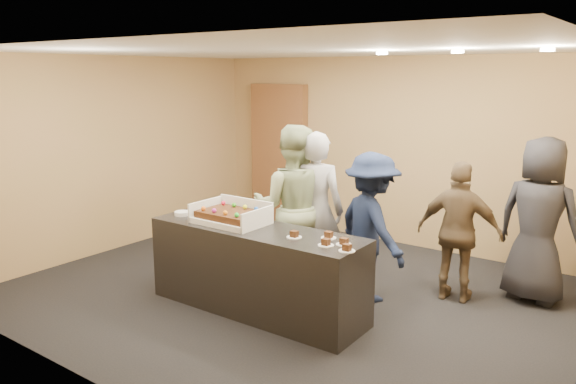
% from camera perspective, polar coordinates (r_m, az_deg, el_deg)
% --- Properties ---
extents(room, '(6.04, 6.00, 2.70)m').
position_cam_1_polar(room, '(6.16, 0.32, 1.55)').
color(room, black).
rests_on(room, ground).
extents(serving_counter, '(2.41, 0.72, 0.90)m').
position_cam_1_polar(serving_counter, '(5.94, -3.21, -7.87)').
color(serving_counter, black).
rests_on(serving_counter, floor).
extents(storage_cabinet, '(1.04, 0.15, 2.29)m').
position_cam_1_polar(storage_cabinet, '(9.27, -0.94, 3.82)').
color(storage_cabinet, brown).
rests_on(storage_cabinet, floor).
extents(cake_box, '(0.76, 0.53, 0.22)m').
position_cam_1_polar(cake_box, '(6.03, -5.66, -2.64)').
color(cake_box, white).
rests_on(cake_box, serving_counter).
extents(sheet_cake, '(0.65, 0.45, 0.12)m').
position_cam_1_polar(sheet_cake, '(6.00, -5.85, -2.24)').
color(sheet_cake, '#381C0C').
rests_on(sheet_cake, cake_box).
extents(plate_stack, '(0.17, 0.17, 0.04)m').
position_cam_1_polar(plate_stack, '(6.42, -10.70, -2.14)').
color(plate_stack, white).
rests_on(plate_stack, serving_counter).
extents(slice_a, '(0.15, 0.15, 0.07)m').
position_cam_1_polar(slice_a, '(5.46, 0.64, -4.42)').
color(slice_a, white).
rests_on(slice_a, serving_counter).
extents(slice_b, '(0.15, 0.15, 0.07)m').
position_cam_1_polar(slice_b, '(5.46, 4.15, -4.47)').
color(slice_b, white).
rests_on(slice_b, serving_counter).
extents(slice_c, '(0.15, 0.15, 0.07)m').
position_cam_1_polar(slice_c, '(5.23, 3.87, -5.22)').
color(slice_c, white).
rests_on(slice_c, serving_counter).
extents(slice_d, '(0.15, 0.15, 0.07)m').
position_cam_1_polar(slice_d, '(5.26, 5.71, -5.14)').
color(slice_d, white).
rests_on(slice_d, serving_counter).
extents(slice_e, '(0.15, 0.15, 0.07)m').
position_cam_1_polar(slice_e, '(5.09, 6.00, -5.75)').
color(slice_e, white).
rests_on(slice_e, serving_counter).
extents(person_server_grey, '(0.76, 0.60, 1.83)m').
position_cam_1_polar(person_server_grey, '(6.48, 2.81, -1.87)').
color(person_server_grey, '#ADADB2').
rests_on(person_server_grey, floor).
extents(person_sage_man, '(1.16, 1.07, 1.90)m').
position_cam_1_polar(person_sage_man, '(6.48, 0.43, -1.54)').
color(person_sage_man, '#9AA87B').
rests_on(person_sage_man, floor).
extents(person_navy_man, '(1.22, 1.05, 1.64)m').
position_cam_1_polar(person_navy_man, '(6.19, 8.46, -3.56)').
color(person_navy_man, '#131C38').
rests_on(person_navy_man, floor).
extents(person_brown_extra, '(0.95, 0.49, 1.55)m').
position_cam_1_polar(person_brown_extra, '(6.38, 16.99, -3.91)').
color(person_brown_extra, brown).
rests_on(person_brown_extra, floor).
extents(person_dark_suit, '(0.96, 0.70, 1.82)m').
position_cam_1_polar(person_dark_suit, '(6.64, 24.14, -2.64)').
color(person_dark_suit, black).
rests_on(person_dark_suit, floor).
extents(ceiling_spotlights, '(1.72, 0.12, 0.03)m').
position_cam_1_polar(ceiling_spotlights, '(5.75, 16.86, 13.52)').
color(ceiling_spotlights, '#FFEAC6').
rests_on(ceiling_spotlights, ceiling).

